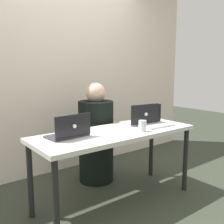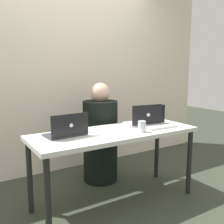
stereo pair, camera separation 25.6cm
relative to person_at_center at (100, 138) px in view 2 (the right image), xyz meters
name	(u,v)px [view 2 (the right image)]	position (x,y,z in m)	size (l,w,h in m)	color
ground_plane	(115,202)	(-0.15, -0.56, -0.52)	(12.00, 12.00, 0.00)	#33392C
back_wall	(67,75)	(-0.15, 0.62, 0.73)	(4.50, 0.10, 2.51)	beige
desk	(115,139)	(-0.15, -0.56, 0.14)	(1.65, 0.61, 0.74)	silver
person_at_center	(100,138)	(0.00, 0.00, 0.00)	(0.47, 0.47, 1.18)	black
laptop_back_left	(67,131)	(-0.62, -0.49, 0.26)	(0.38, 0.26, 0.21)	#37333E
laptop_back_right	(143,120)	(0.28, -0.47, 0.26)	(0.39, 0.29, 0.23)	silver
laptop_front_right	(156,122)	(0.33, -0.60, 0.26)	(0.35, 0.26, 0.21)	silver
water_glass_right	(142,127)	(0.05, -0.73, 0.26)	(0.08, 0.08, 0.11)	silver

